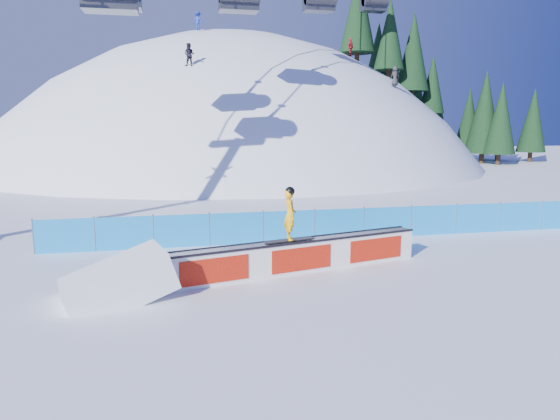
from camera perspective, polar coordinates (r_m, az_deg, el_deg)
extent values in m
plane|color=white|center=(15.54, 12.10, -6.97)|extent=(160.00, 160.00, 0.00)
sphere|color=white|center=(60.22, -5.33, -12.19)|extent=(64.00, 64.00, 64.00)
cylinder|color=black|center=(58.46, 9.02, 16.24)|extent=(0.50, 0.50, 1.40)
cone|color=black|center=(59.27, 9.16, 21.14)|extent=(3.96, 3.96, 9.00)
cylinder|color=black|center=(62.70, 9.31, 14.74)|extent=(0.50, 0.50, 1.40)
cone|color=black|center=(63.25, 9.43, 18.72)|extent=(3.36, 3.36, 7.63)
cylinder|color=black|center=(63.53, 9.65, 14.23)|extent=(0.50, 0.50, 1.40)
cone|color=black|center=(64.12, 9.78, 18.64)|extent=(3.83, 3.83, 8.71)
cylinder|color=black|center=(63.93, 12.38, 12.28)|extent=(0.50, 0.50, 1.40)
cone|color=black|center=(64.43, 12.56, 17.12)|extent=(4.26, 4.26, 9.69)
cylinder|color=black|center=(58.24, 15.57, 11.84)|extent=(0.50, 0.50, 1.40)
cone|color=black|center=(58.53, 15.74, 15.49)|extent=(2.76, 2.76, 6.27)
cylinder|color=black|center=(58.45, 17.89, 9.49)|extent=(0.50, 0.50, 1.40)
cone|color=black|center=(58.62, 18.10, 13.56)|extent=(3.15, 3.15, 7.15)
cylinder|color=black|center=(58.69, 19.43, 7.58)|extent=(0.50, 0.50, 1.40)
cone|color=black|center=(58.71, 19.65, 11.52)|extent=(3.03, 3.03, 6.88)
cylinder|color=black|center=(66.95, 16.13, 7.25)|extent=(0.50, 0.50, 1.40)
cone|color=black|center=(66.95, 16.32, 11.18)|extent=(3.52, 3.52, 8.00)
cylinder|color=black|center=(61.16, 23.05, 5.35)|extent=(0.50, 0.50, 1.40)
cone|color=black|center=(61.07, 23.39, 10.49)|extent=(4.30, 4.30, 9.78)
cylinder|color=black|center=(67.06, 19.52, 5.88)|extent=(0.50, 0.50, 1.40)
cone|color=black|center=(66.97, 19.76, 10.12)|extent=(3.84, 3.84, 8.73)
cylinder|color=black|center=(62.44, 24.67, 5.32)|extent=(0.50, 0.50, 1.40)
cone|color=black|center=(62.34, 24.99, 9.75)|extent=(3.73, 3.73, 8.48)
cylinder|color=black|center=(66.52, 23.06, 5.64)|extent=(0.50, 0.50, 1.40)
cone|color=black|center=(66.41, 23.30, 9.26)|extent=(3.17, 3.17, 7.21)
cylinder|color=black|center=(71.77, 23.94, 5.82)|extent=(0.50, 0.50, 1.40)
cone|color=black|center=(71.67, 24.16, 8.98)|extent=(2.95, 2.95, 6.72)
cylinder|color=black|center=(69.13, 26.72, 5.51)|extent=(0.50, 0.50, 1.40)
cone|color=black|center=(69.04, 27.06, 9.87)|extent=(4.12, 4.12, 9.36)
cube|color=#1180D7|center=(19.46, 6.79, -1.63)|extent=(22.00, 0.03, 1.20)
cylinder|color=#415076|center=(19.07, -26.37, -2.67)|extent=(0.05, 0.05, 1.30)
cylinder|color=#415076|center=(18.66, -20.42, -2.52)|extent=(0.05, 0.05, 1.30)
cylinder|color=#415076|center=(18.47, -14.27, -2.33)|extent=(0.05, 0.05, 1.30)
cylinder|color=#415076|center=(18.49, -8.06, -2.11)|extent=(0.05, 0.05, 1.30)
cylinder|color=#415076|center=(18.72, -1.95, -1.87)|extent=(0.05, 0.05, 1.30)
cylinder|color=#415076|center=(19.16, 3.96, -1.62)|extent=(0.05, 0.05, 1.30)
cylinder|color=#415076|center=(19.79, 9.54, -1.36)|extent=(0.05, 0.05, 1.30)
cylinder|color=#415076|center=(20.60, 14.72, -1.12)|extent=(0.05, 0.05, 1.30)
cylinder|color=#415076|center=(21.57, 19.48, -0.88)|extent=(0.05, 0.05, 1.30)
cylinder|color=#415076|center=(22.67, 23.80, -0.66)|extent=(0.05, 0.05, 1.30)
cylinder|color=#415076|center=(23.89, 27.70, -0.46)|extent=(0.05, 0.05, 1.30)
cube|color=white|center=(15.12, 2.03, -5.38)|extent=(8.22, 2.55, 0.94)
cube|color=#979AA5|center=(15.00, 2.04, -3.57)|extent=(8.14, 2.55, 0.04)
cube|color=black|center=(14.76, 2.55, -3.75)|extent=(8.10, 2.07, 0.06)
cube|color=black|center=(15.24, 1.55, -3.32)|extent=(8.10, 2.07, 0.06)
cube|color=red|center=(14.89, 2.53, -5.62)|extent=(7.69, 1.96, 0.70)
cube|color=red|center=(15.35, 1.55, -5.14)|extent=(7.69, 1.96, 0.70)
cube|color=black|center=(14.87, 1.13, -3.46)|extent=(1.57, 0.65, 0.03)
imported|color=#FFB20C|center=(14.71, 1.14, -0.56)|extent=(0.36, 0.55, 1.50)
sphere|color=black|center=(14.60, 1.15, 2.15)|extent=(0.28, 0.28, 0.28)
imported|color=black|center=(38.94, -10.32, 17.08)|extent=(0.98, 0.88, 1.65)
imported|color=red|center=(49.45, 8.05, 17.95)|extent=(0.98, 0.96, 1.65)
imported|color=#1A2C9D|center=(49.85, -9.35, 20.56)|extent=(1.22, 1.15, 1.65)
imported|color=#262626|center=(46.04, 13.00, 14.70)|extent=(0.87, 0.63, 1.65)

